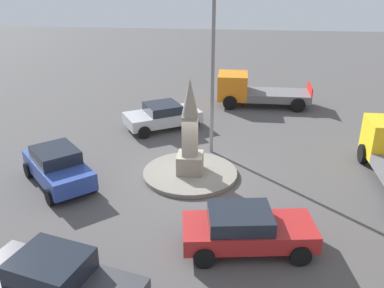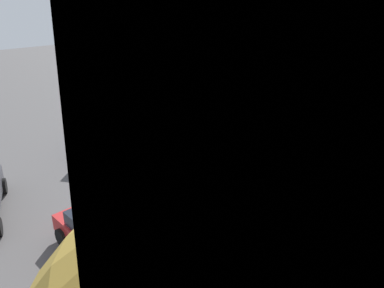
% 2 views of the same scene
% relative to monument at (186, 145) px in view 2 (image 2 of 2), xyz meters
% --- Properties ---
extents(ground_plane, '(80.00, 80.00, 0.00)m').
position_rel_monument_xyz_m(ground_plane, '(0.00, 0.00, -1.82)').
color(ground_plane, '#4F4C4C').
extents(traffic_island, '(3.94, 3.94, 0.18)m').
position_rel_monument_xyz_m(traffic_island, '(0.00, 0.00, -1.73)').
color(traffic_island, gray).
rests_on(traffic_island, ground).
extents(monument, '(1.05, 1.05, 3.98)m').
position_rel_monument_xyz_m(monument, '(0.00, 0.00, 0.00)').
color(monument, gray).
rests_on(monument, traffic_island).
extents(streetlamp, '(2.73, 0.28, 7.78)m').
position_rel_monument_xyz_m(streetlamp, '(2.46, -0.74, 2.85)').
color(streetlamp, slate).
rests_on(streetlamp, ground).
extents(car_red_near_island, '(2.35, 4.24, 1.36)m').
position_rel_monument_xyz_m(car_red_near_island, '(-4.71, -2.24, -1.10)').
color(car_red_near_island, '#B22323').
rests_on(car_red_near_island, ground).
extents(car_blue_far_side, '(3.95, 3.77, 1.51)m').
position_rel_monument_xyz_m(car_blue_far_side, '(-1.26, 5.14, -1.04)').
color(car_blue_far_side, '#2D479E').
rests_on(car_blue_far_side, ground).
extents(car_silver_approaching, '(3.56, 4.28, 1.35)m').
position_rel_monument_xyz_m(car_silver_approaching, '(5.22, 2.01, -1.11)').
color(car_silver_approaching, '#B7BABF').
rests_on(car_silver_approaching, ground).
extents(truck_orange_passing, '(2.32, 5.57, 1.94)m').
position_rel_monument_xyz_m(truck_orange_passing, '(9.65, -2.79, -0.89)').
color(truck_orange_passing, orange).
rests_on(truck_orange_passing, ground).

